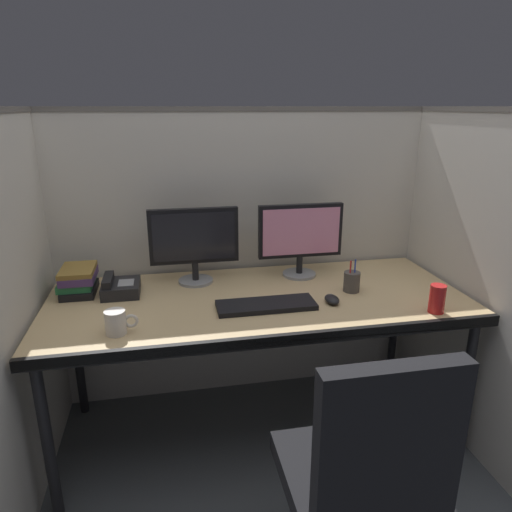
% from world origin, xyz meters
% --- Properties ---
extents(ground_plane, '(8.00, 8.00, 0.00)m').
position_xyz_m(ground_plane, '(0.00, 0.00, 0.00)').
color(ground_plane, '#4C5156').
extents(cubicle_partition_rear, '(2.21, 0.06, 1.57)m').
position_xyz_m(cubicle_partition_rear, '(0.00, 0.74, 0.79)').
color(cubicle_partition_rear, beige).
rests_on(cubicle_partition_rear, ground).
extents(cubicle_partition_left, '(0.06, 1.41, 1.57)m').
position_xyz_m(cubicle_partition_left, '(-0.99, 0.20, 0.79)').
color(cubicle_partition_left, beige).
rests_on(cubicle_partition_left, ground).
extents(cubicle_partition_right, '(0.06, 1.41, 1.57)m').
position_xyz_m(cubicle_partition_right, '(0.99, 0.20, 0.79)').
color(cubicle_partition_right, beige).
rests_on(cubicle_partition_right, ground).
extents(desk, '(1.90, 0.80, 0.74)m').
position_xyz_m(desk, '(0.00, 0.29, 0.69)').
color(desk, tan).
rests_on(desk, ground).
extents(monitor_left, '(0.43, 0.17, 0.37)m').
position_xyz_m(monitor_left, '(-0.27, 0.54, 0.96)').
color(monitor_left, gray).
rests_on(monitor_left, desk).
extents(monitor_right, '(0.43, 0.17, 0.37)m').
position_xyz_m(monitor_right, '(0.26, 0.53, 0.96)').
color(monitor_right, gray).
rests_on(monitor_right, desk).
extents(keyboard_main, '(0.43, 0.15, 0.02)m').
position_xyz_m(keyboard_main, '(0.01, 0.17, 0.75)').
color(keyboard_main, black).
rests_on(keyboard_main, desk).
extents(computer_mouse, '(0.06, 0.10, 0.04)m').
position_xyz_m(computer_mouse, '(0.31, 0.16, 0.76)').
color(computer_mouse, black).
rests_on(computer_mouse, desk).
extents(desk_phone, '(0.17, 0.19, 0.09)m').
position_xyz_m(desk_phone, '(-0.63, 0.45, 0.77)').
color(desk_phone, black).
rests_on(desk_phone, desk).
extents(coffee_mug, '(0.13, 0.08, 0.09)m').
position_xyz_m(coffee_mug, '(-0.60, 0.05, 0.79)').
color(coffee_mug, silver).
rests_on(coffee_mug, desk).
extents(soda_can, '(0.07, 0.07, 0.12)m').
position_xyz_m(soda_can, '(0.71, -0.01, 0.80)').
color(soda_can, red).
rests_on(soda_can, desk).
extents(book_stack, '(0.16, 0.22, 0.12)m').
position_xyz_m(book_stack, '(-0.81, 0.51, 0.80)').
color(book_stack, black).
rests_on(book_stack, desk).
extents(pen_cup, '(0.08, 0.08, 0.16)m').
position_xyz_m(pen_cup, '(0.45, 0.28, 0.79)').
color(pen_cup, '#4C4742').
rests_on(pen_cup, desk).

